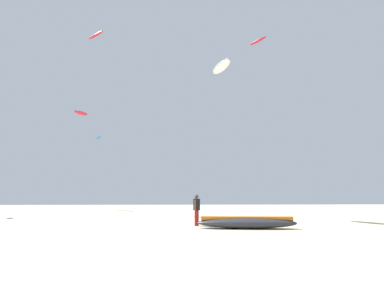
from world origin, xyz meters
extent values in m
plane|color=beige|center=(0.00, 0.00, 0.00)|extent=(120.00, 120.00, 0.00)
cylinder|color=#B21E23|center=(-0.40, 6.86, 0.43)|extent=(0.16, 0.16, 0.87)
cylinder|color=#B21E23|center=(-0.50, 6.68, 0.43)|extent=(0.16, 0.16, 0.87)
cylinder|color=black|center=(-0.45, 6.77, 1.20)|extent=(0.40, 0.40, 0.65)
cylinder|color=brown|center=(-0.34, 6.98, 1.17)|extent=(0.12, 0.12, 0.60)
cylinder|color=brown|center=(-0.56, 6.56, 1.17)|extent=(0.12, 0.12, 0.60)
sphere|color=brown|center=(-0.45, 6.77, 1.64)|extent=(0.24, 0.24, 0.24)
ellipsoid|color=#2D2D33|center=(2.00, 4.76, 0.28)|extent=(5.32, 2.19, 0.63)
cylinder|color=orange|center=(2.00, 4.76, 0.52)|extent=(4.74, 0.89, 0.23)
cube|color=#2D2D33|center=(0.59, 8.25, 0.16)|extent=(0.56, 0.36, 0.32)
ellipsoid|color=red|center=(-15.58, 40.43, 14.42)|extent=(2.07, 2.78, 0.57)
cylinder|color=purple|center=(-15.58, 40.43, 14.54)|extent=(1.36, 2.25, 0.12)
ellipsoid|color=red|center=(12.80, 41.43, 27.58)|extent=(2.81, 4.00, 0.71)
ellipsoid|color=red|center=(-12.04, 32.16, 23.33)|extent=(2.95, 3.16, 0.78)
cylinder|color=yellow|center=(-12.04, 32.16, 23.48)|extent=(2.15, 2.41, 0.15)
ellipsoid|color=blue|center=(-11.70, 34.92, 9.66)|extent=(1.12, 2.19, 0.50)
cylinder|color=#19B29E|center=(-11.70, 34.92, 9.75)|extent=(0.57, 1.90, 0.09)
ellipsoid|color=white|center=(2.91, 18.49, 14.02)|extent=(1.82, 4.07, 0.44)
cylinder|color=white|center=(2.91, 18.49, 14.20)|extent=(0.83, 3.59, 0.17)
camera|label=1|loc=(-2.14, -13.73, 1.64)|focal=33.01mm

